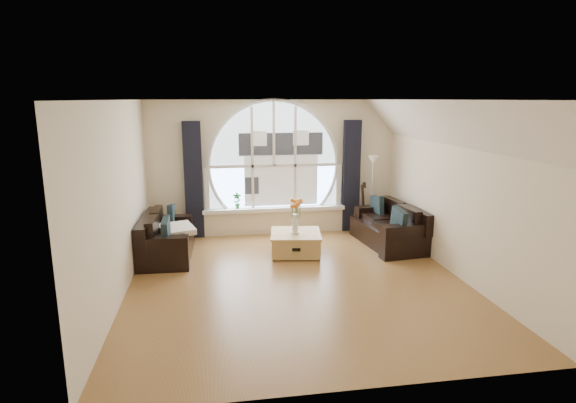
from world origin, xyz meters
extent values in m
cube|color=brown|center=(0.00, 0.00, 0.00)|extent=(5.00, 5.50, 0.01)
cube|color=silver|center=(0.00, 0.00, 2.70)|extent=(5.00, 5.50, 0.01)
cube|color=beige|center=(0.00, 2.75, 1.35)|extent=(5.00, 0.01, 2.70)
cube|color=beige|center=(0.00, -2.75, 1.35)|extent=(5.00, 0.01, 2.70)
cube|color=beige|center=(-2.50, 0.00, 1.35)|extent=(0.01, 5.50, 2.70)
cube|color=beige|center=(2.50, 0.00, 1.35)|extent=(0.01, 5.50, 2.70)
cube|color=silver|center=(2.20, 0.00, 2.35)|extent=(0.92, 5.50, 0.72)
cube|color=silver|center=(0.00, 2.72, 1.62)|extent=(2.60, 0.06, 2.15)
cube|color=white|center=(0.00, 2.65, 0.51)|extent=(2.90, 0.22, 0.08)
cube|color=white|center=(0.00, 2.69, 1.62)|extent=(2.76, 0.08, 2.15)
cube|color=silver|center=(0.15, 2.71, 1.50)|extent=(1.70, 0.02, 1.50)
cube|color=black|center=(-1.60, 2.63, 1.15)|extent=(0.35, 0.12, 2.30)
cube|color=black|center=(1.60, 2.63, 1.15)|extent=(0.35, 0.12, 2.30)
cube|color=black|center=(-2.05, 1.49, 0.40)|extent=(0.87, 1.67, 0.73)
cube|color=black|center=(2.03, 1.52, 0.40)|extent=(1.05, 1.81, 0.76)
cube|color=#B58D4A|center=(0.20, 1.30, 0.21)|extent=(0.99, 0.99, 0.43)
cube|color=silver|center=(-1.87, 1.46, 0.50)|extent=(0.70, 0.70, 0.10)
cube|color=white|center=(0.18, 1.25, 0.78)|extent=(0.24, 0.24, 0.70)
cube|color=#B2B2B2|center=(1.96, 2.35, 0.80)|extent=(0.24, 0.24, 1.60)
cube|color=brown|center=(1.81, 2.51, 0.53)|extent=(0.38, 0.27, 1.06)
imported|color=#1E6023|center=(-0.76, 2.65, 0.71)|extent=(0.17, 0.12, 0.33)
camera|label=1|loc=(-1.19, -6.56, 2.72)|focal=29.13mm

